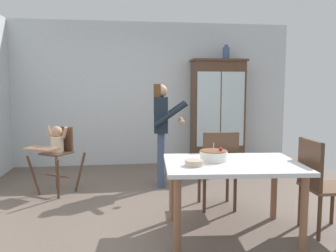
{
  "coord_description": "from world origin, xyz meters",
  "views": [
    {
      "loc": [
        -0.57,
        -3.96,
        1.48
      ],
      "look_at": [
        0.04,
        0.7,
        0.95
      ],
      "focal_mm": 36.68,
      "sensor_mm": 36.0,
      "label": 1
    }
  ],
  "objects_px": {
    "adult_person": "(162,122)",
    "ceramic_vase": "(226,53)",
    "birthday_cake": "(214,156)",
    "high_chair_with_toddler": "(57,147)",
    "china_cabinet": "(218,112)",
    "serving_bowl": "(194,163)",
    "dining_chair_right_end": "(318,179)",
    "dining_chair_far_side": "(219,165)",
    "dining_table": "(232,172)"
  },
  "relations": [
    {
      "from": "ceramic_vase",
      "to": "dining_table",
      "type": "bearing_deg",
      "value": -105.57
    },
    {
      "from": "ceramic_vase",
      "to": "birthday_cake",
      "type": "distance_m",
      "value": 3.45
    },
    {
      "from": "high_chair_with_toddler",
      "to": "dining_chair_far_side",
      "type": "height_order",
      "value": "dining_chair_far_side"
    },
    {
      "from": "birthday_cake",
      "to": "serving_bowl",
      "type": "distance_m",
      "value": 0.3
    },
    {
      "from": "ceramic_vase",
      "to": "birthday_cake",
      "type": "relative_size",
      "value": 0.96
    },
    {
      "from": "serving_bowl",
      "to": "dining_chair_far_side",
      "type": "xyz_separation_m",
      "value": [
        0.47,
        0.78,
        -0.21
      ]
    },
    {
      "from": "dining_table",
      "to": "dining_chair_far_side",
      "type": "distance_m",
      "value": 0.69
    },
    {
      "from": "serving_bowl",
      "to": "dining_chair_right_end",
      "type": "xyz_separation_m",
      "value": [
        1.29,
        0.02,
        -0.21
      ]
    },
    {
      "from": "china_cabinet",
      "to": "adult_person",
      "type": "height_order",
      "value": "china_cabinet"
    },
    {
      "from": "birthday_cake",
      "to": "dining_chair_far_side",
      "type": "distance_m",
      "value": 0.68
    },
    {
      "from": "china_cabinet",
      "to": "dining_table",
      "type": "bearing_deg",
      "value": -103.01
    },
    {
      "from": "china_cabinet",
      "to": "high_chair_with_toddler",
      "type": "bearing_deg",
      "value": -151.43
    },
    {
      "from": "china_cabinet",
      "to": "serving_bowl",
      "type": "distance_m",
      "value": 3.39
    },
    {
      "from": "adult_person",
      "to": "dining_chair_right_end",
      "type": "bearing_deg",
      "value": -136.79
    },
    {
      "from": "dining_chair_right_end",
      "to": "birthday_cake",
      "type": "bearing_deg",
      "value": 81.32
    },
    {
      "from": "adult_person",
      "to": "china_cabinet",
      "type": "bearing_deg",
      "value": -36.4
    },
    {
      "from": "high_chair_with_toddler",
      "to": "dining_chair_far_side",
      "type": "bearing_deg",
      "value": 8.45
    },
    {
      "from": "serving_bowl",
      "to": "adult_person",
      "type": "bearing_deg",
      "value": 92.94
    },
    {
      "from": "birthday_cake",
      "to": "serving_bowl",
      "type": "height_order",
      "value": "birthday_cake"
    },
    {
      "from": "ceramic_vase",
      "to": "dining_chair_far_side",
      "type": "xyz_separation_m",
      "value": [
        -0.8,
        -2.41,
        -1.56
      ]
    },
    {
      "from": "china_cabinet",
      "to": "serving_bowl",
      "type": "height_order",
      "value": "china_cabinet"
    },
    {
      "from": "ceramic_vase",
      "to": "high_chair_with_toddler",
      "type": "relative_size",
      "value": 0.28
    },
    {
      "from": "ceramic_vase",
      "to": "adult_person",
      "type": "xyz_separation_m",
      "value": [
        -1.37,
        -1.31,
        -1.15
      ]
    },
    {
      "from": "serving_bowl",
      "to": "dining_chair_far_side",
      "type": "distance_m",
      "value": 0.94
    },
    {
      "from": "ceramic_vase",
      "to": "adult_person",
      "type": "height_order",
      "value": "ceramic_vase"
    },
    {
      "from": "adult_person",
      "to": "dining_table",
      "type": "height_order",
      "value": "adult_person"
    },
    {
      "from": "china_cabinet",
      "to": "ceramic_vase",
      "type": "height_order",
      "value": "ceramic_vase"
    },
    {
      "from": "high_chair_with_toddler",
      "to": "serving_bowl",
      "type": "xyz_separation_m",
      "value": [
        1.58,
        -1.72,
        0.11
      ]
    },
    {
      "from": "china_cabinet",
      "to": "ceramic_vase",
      "type": "relative_size",
      "value": 7.41
    },
    {
      "from": "ceramic_vase",
      "to": "dining_chair_right_end",
      "type": "relative_size",
      "value": 0.28
    },
    {
      "from": "birthday_cake",
      "to": "dining_chair_far_side",
      "type": "relative_size",
      "value": 0.29
    },
    {
      "from": "high_chair_with_toddler",
      "to": "dining_table",
      "type": "relative_size",
      "value": 0.68
    },
    {
      "from": "dining_chair_right_end",
      "to": "china_cabinet",
      "type": "bearing_deg",
      "value": 3.39
    },
    {
      "from": "dining_table",
      "to": "birthday_cake",
      "type": "xyz_separation_m",
      "value": [
        -0.17,
        0.09,
        0.15
      ]
    },
    {
      "from": "dining_chair_far_side",
      "to": "dining_chair_right_end",
      "type": "distance_m",
      "value": 1.12
    },
    {
      "from": "adult_person",
      "to": "birthday_cake",
      "type": "distance_m",
      "value": 1.74
    },
    {
      "from": "adult_person",
      "to": "birthday_cake",
      "type": "bearing_deg",
      "value": -162.15
    },
    {
      "from": "adult_person",
      "to": "ceramic_vase",
      "type": "bearing_deg",
      "value": -39.61
    },
    {
      "from": "high_chair_with_toddler",
      "to": "adult_person",
      "type": "height_order",
      "value": "adult_person"
    },
    {
      "from": "high_chair_with_toddler",
      "to": "dining_table",
      "type": "bearing_deg",
      "value": -6.2
    },
    {
      "from": "china_cabinet",
      "to": "birthday_cake",
      "type": "bearing_deg",
      "value": -106.37
    },
    {
      "from": "china_cabinet",
      "to": "high_chair_with_toddler",
      "type": "distance_m",
      "value": 3.1
    },
    {
      "from": "high_chair_with_toddler",
      "to": "birthday_cake",
      "type": "xyz_separation_m",
      "value": [
        1.82,
        -1.53,
        0.14
      ]
    },
    {
      "from": "birthday_cake",
      "to": "dining_chair_far_side",
      "type": "height_order",
      "value": "dining_chair_far_side"
    },
    {
      "from": "dining_table",
      "to": "serving_bowl",
      "type": "relative_size",
      "value": 7.8
    },
    {
      "from": "high_chair_with_toddler",
      "to": "dining_chair_right_end",
      "type": "xyz_separation_m",
      "value": [
        2.87,
        -1.7,
        -0.1
      ]
    },
    {
      "from": "birthday_cake",
      "to": "dining_chair_far_side",
      "type": "bearing_deg",
      "value": 69.18
    },
    {
      "from": "ceramic_vase",
      "to": "china_cabinet",
      "type": "bearing_deg",
      "value": -178.58
    },
    {
      "from": "birthday_cake",
      "to": "dining_chair_right_end",
      "type": "distance_m",
      "value": 1.09
    },
    {
      "from": "birthday_cake",
      "to": "china_cabinet",
      "type": "bearing_deg",
      "value": 73.63
    }
  ]
}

